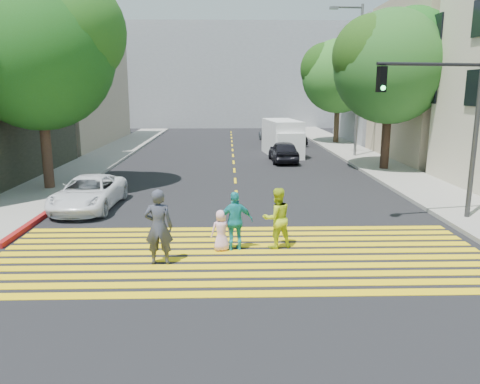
{
  "coord_description": "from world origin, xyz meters",
  "views": [
    {
      "loc": [
        -0.37,
        -10.83,
        4.44
      ],
      "look_at": [
        0.0,
        3.0,
        1.4
      ],
      "focal_mm": 35.0,
      "sensor_mm": 36.0,
      "label": 1
    }
  ],
  "objects_px": {
    "pedestrian_extra": "(235,221)",
    "dark_car_near": "(284,151)",
    "pedestrian_man": "(159,227)",
    "dark_car_parked": "(293,137)",
    "silver_car": "(272,134)",
    "tree_right_near": "(392,61)",
    "white_van": "(283,139)",
    "traffic_signal": "(450,115)",
    "pedestrian_child": "(221,230)",
    "tree_left": "(40,46)",
    "tree_right_far": "(340,72)",
    "white_sedan": "(89,193)",
    "pedestrian_woman": "(277,218)"
  },
  "relations": [
    {
      "from": "tree_right_far",
      "to": "pedestrian_man",
      "type": "relative_size",
      "value": 4.32
    },
    {
      "from": "tree_right_far",
      "to": "pedestrian_extra",
      "type": "xyz_separation_m",
      "value": [
        -8.9,
        -26.14,
        -4.96
      ]
    },
    {
      "from": "pedestrian_man",
      "to": "dark_car_parked",
      "type": "relative_size",
      "value": 0.52
    },
    {
      "from": "pedestrian_woman",
      "to": "white_sedan",
      "type": "distance_m",
      "value": 8.12
    },
    {
      "from": "silver_car",
      "to": "dark_car_parked",
      "type": "bearing_deg",
      "value": 115.07
    },
    {
      "from": "dark_car_near",
      "to": "traffic_signal",
      "type": "height_order",
      "value": "traffic_signal"
    },
    {
      "from": "tree_right_far",
      "to": "pedestrian_woman",
      "type": "bearing_deg",
      "value": -106.55
    },
    {
      "from": "pedestrian_woman",
      "to": "dark_car_near",
      "type": "bearing_deg",
      "value": -114.77
    },
    {
      "from": "dark_car_parked",
      "to": "dark_car_near",
      "type": "bearing_deg",
      "value": -110.84
    },
    {
      "from": "pedestrian_extra",
      "to": "pedestrian_man",
      "type": "bearing_deg",
      "value": 18.02
    },
    {
      "from": "pedestrian_man",
      "to": "pedestrian_extra",
      "type": "height_order",
      "value": "pedestrian_man"
    },
    {
      "from": "pedestrian_extra",
      "to": "traffic_signal",
      "type": "xyz_separation_m",
      "value": [
        7.02,
        2.57,
        2.77
      ]
    },
    {
      "from": "white_sedan",
      "to": "traffic_signal",
      "type": "xyz_separation_m",
      "value": [
        12.5,
        -2.25,
        3.0
      ]
    },
    {
      "from": "pedestrian_extra",
      "to": "dark_car_near",
      "type": "relative_size",
      "value": 0.43
    },
    {
      "from": "silver_car",
      "to": "white_van",
      "type": "bearing_deg",
      "value": 85.11
    },
    {
      "from": "tree_right_near",
      "to": "dark_car_parked",
      "type": "bearing_deg",
      "value": 105.28
    },
    {
      "from": "tree_left",
      "to": "dark_car_near",
      "type": "bearing_deg",
      "value": 35.39
    },
    {
      "from": "white_sedan",
      "to": "traffic_signal",
      "type": "distance_m",
      "value": 13.05
    },
    {
      "from": "pedestrian_child",
      "to": "dark_car_parked",
      "type": "xyz_separation_m",
      "value": [
        5.53,
        25.57,
        0.04
      ]
    },
    {
      "from": "tree_right_near",
      "to": "dark_car_parked",
      "type": "xyz_separation_m",
      "value": [
        -3.44,
        12.6,
        -5.29
      ]
    },
    {
      "from": "tree_right_near",
      "to": "white_van",
      "type": "bearing_deg",
      "value": 128.45
    },
    {
      "from": "pedestrian_man",
      "to": "traffic_signal",
      "type": "distance_m",
      "value": 10.05
    },
    {
      "from": "pedestrian_child",
      "to": "dark_car_near",
      "type": "bearing_deg",
      "value": -117.69
    },
    {
      "from": "tree_right_far",
      "to": "dark_car_parked",
      "type": "bearing_deg",
      "value": -170.54
    },
    {
      "from": "silver_car",
      "to": "white_van",
      "type": "distance_m",
      "value": 8.93
    },
    {
      "from": "tree_right_far",
      "to": "pedestrian_child",
      "type": "relative_size",
      "value": 7.33
    },
    {
      "from": "silver_car",
      "to": "dark_car_near",
      "type": "bearing_deg",
      "value": 83.81
    },
    {
      "from": "tree_right_near",
      "to": "pedestrian_man",
      "type": "distance_m",
      "value": 18.18
    },
    {
      "from": "silver_car",
      "to": "pedestrian_extra",
      "type": "bearing_deg",
      "value": 78.25
    },
    {
      "from": "tree_right_near",
      "to": "silver_car",
      "type": "xyz_separation_m",
      "value": [
        -4.92,
        15.21,
        -5.26
      ]
    },
    {
      "from": "silver_car",
      "to": "dark_car_parked",
      "type": "relative_size",
      "value": 1.19
    },
    {
      "from": "pedestrian_woman",
      "to": "pedestrian_extra",
      "type": "relative_size",
      "value": 1.04
    },
    {
      "from": "pedestrian_woman",
      "to": "white_van",
      "type": "xyz_separation_m",
      "value": [
        2.39,
        19.04,
        0.27
      ]
    },
    {
      "from": "white_sedan",
      "to": "dark_car_parked",
      "type": "distance_m",
      "value": 23.26
    },
    {
      "from": "pedestrian_woman",
      "to": "silver_car",
      "type": "distance_m",
      "value": 28.07
    },
    {
      "from": "pedestrian_child",
      "to": "traffic_signal",
      "type": "distance_m",
      "value": 8.43
    },
    {
      "from": "tree_right_near",
      "to": "tree_right_far",
      "type": "xyz_separation_m",
      "value": [
        0.33,
        13.22,
        -0.12
      ]
    },
    {
      "from": "dark_car_near",
      "to": "traffic_signal",
      "type": "bearing_deg",
      "value": 104.31
    },
    {
      "from": "white_sedan",
      "to": "dark_car_near",
      "type": "height_order",
      "value": "dark_car_near"
    },
    {
      "from": "dark_car_near",
      "to": "white_van",
      "type": "height_order",
      "value": "white_van"
    },
    {
      "from": "pedestrian_child",
      "to": "tree_left",
      "type": "bearing_deg",
      "value": -61.79
    },
    {
      "from": "traffic_signal",
      "to": "pedestrian_child",
      "type": "bearing_deg",
      "value": -171.04
    },
    {
      "from": "pedestrian_man",
      "to": "white_van",
      "type": "bearing_deg",
      "value": -105.04
    },
    {
      "from": "dark_car_near",
      "to": "traffic_signal",
      "type": "relative_size",
      "value": 0.71
    },
    {
      "from": "tree_right_near",
      "to": "white_sedan",
      "type": "height_order",
      "value": "tree_right_near"
    },
    {
      "from": "tree_right_far",
      "to": "traffic_signal",
      "type": "height_order",
      "value": "tree_right_far"
    },
    {
      "from": "pedestrian_extra",
      "to": "dark_car_near",
      "type": "height_order",
      "value": "pedestrian_extra"
    },
    {
      "from": "dark_car_near",
      "to": "tree_right_near",
      "type": "bearing_deg",
      "value": 146.98
    },
    {
      "from": "pedestrian_man",
      "to": "silver_car",
      "type": "height_order",
      "value": "pedestrian_man"
    },
    {
      "from": "tree_right_far",
      "to": "silver_car",
      "type": "bearing_deg",
      "value": 159.21
    }
  ]
}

